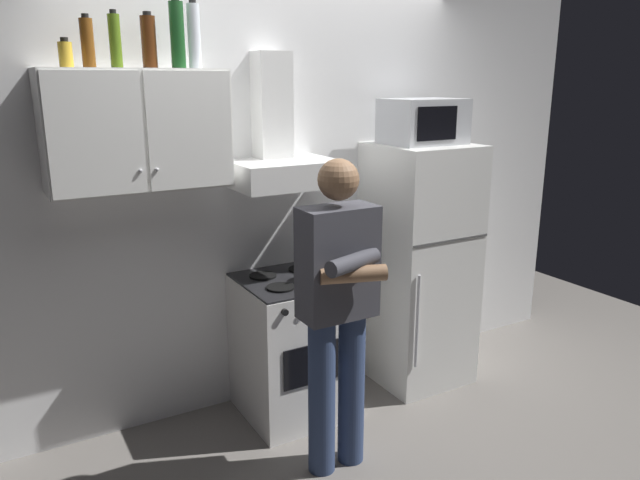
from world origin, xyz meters
TOP-DOWN VIEW (x-y plane):
  - ground_plane at (0.00, 0.00)m, footprint 7.00×7.00m
  - back_wall_tiled at (0.00, 0.60)m, footprint 4.80×0.10m
  - upper_cabinet at (-0.85, 0.37)m, footprint 0.90×0.37m
  - stove_oven at (-0.05, 0.25)m, footprint 0.60×0.62m
  - range_hood at (-0.05, 0.38)m, footprint 0.60×0.44m
  - refrigerator at (0.90, 0.25)m, footprint 0.60×0.62m
  - microwave at (0.90, 0.27)m, footprint 0.48×0.37m
  - person_standing at (-0.10, -0.36)m, footprint 0.38×0.33m
  - cooking_pot at (0.08, 0.13)m, footprint 0.30×0.20m
  - bottle_wine_green at (-0.62, 0.35)m, footprint 0.07×0.07m
  - bottle_olive_oil at (-0.92, 0.36)m, footprint 0.06×0.06m
  - bottle_rum_dark at (-0.76, 0.38)m, footprint 0.07×0.07m
  - bottle_vodka_clear at (-0.53, 0.36)m, footprint 0.06×0.06m
  - bottle_beer_brown at (-1.05, 0.37)m, footprint 0.06×0.06m
  - bottle_spice_jar at (-1.15, 0.34)m, footprint 0.06×0.06m

SIDE VIEW (x-z plane):
  - ground_plane at x=0.00m, z-range 0.00..0.00m
  - stove_oven at x=-0.05m, z-range 0.00..0.87m
  - refrigerator at x=0.90m, z-range 0.00..1.60m
  - person_standing at x=-0.10m, z-range 0.08..1.72m
  - cooking_pot at x=0.08m, z-range 0.87..0.98m
  - back_wall_tiled at x=0.00m, z-range 0.00..2.70m
  - range_hood at x=-0.05m, z-range 1.22..1.97m
  - microwave at x=0.90m, z-range 1.60..1.88m
  - upper_cabinet at x=-0.85m, z-range 1.45..2.05m
  - bottle_spice_jar at x=-1.15m, z-range 2.04..2.18m
  - bottle_beer_brown at x=-1.05m, z-range 2.04..2.29m
  - bottle_olive_oil at x=-0.92m, z-range 2.04..2.31m
  - bottle_rum_dark at x=-0.76m, z-range 2.04..2.31m
  - bottle_vodka_clear at x=-0.53m, z-range 2.04..2.38m
  - bottle_wine_green at x=-0.62m, z-range 2.04..2.38m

